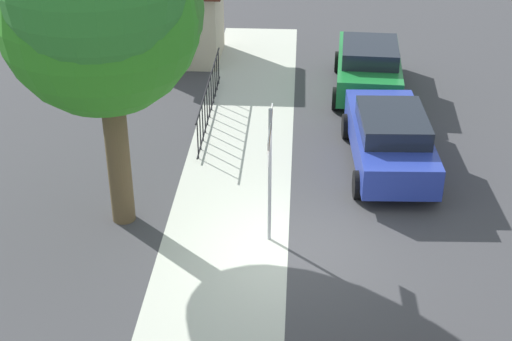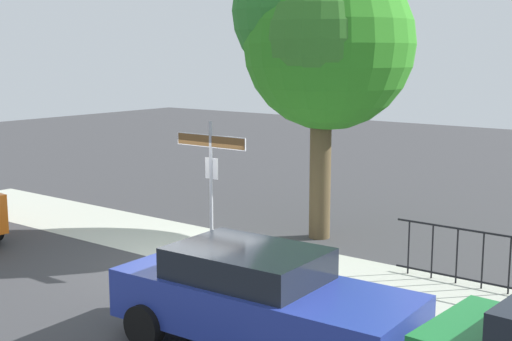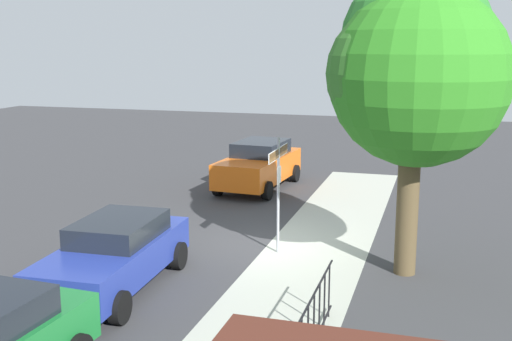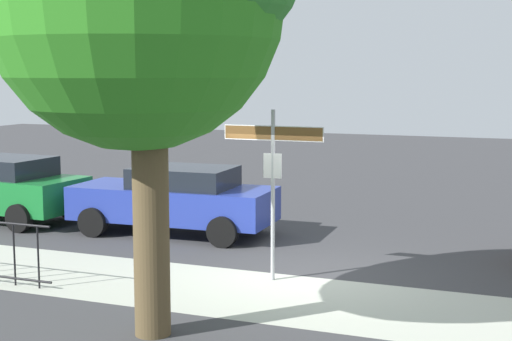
{
  "view_description": "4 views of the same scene",
  "coord_description": "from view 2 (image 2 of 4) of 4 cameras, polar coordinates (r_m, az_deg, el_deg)",
  "views": [
    {
      "loc": [
        -12.42,
        -0.11,
        8.7
      ],
      "look_at": [
        0.29,
        0.66,
        1.67
      ],
      "focal_mm": 52.67,
      "sensor_mm": 36.0,
      "label": 1
    },
    {
      "loc": [
        9.47,
        -9.88,
        4.24
      ],
      "look_at": [
        1.31,
        0.71,
        1.99
      ],
      "focal_mm": 48.99,
      "sensor_mm": 36.0,
      "label": 2
    },
    {
      "loc": [
        15.02,
        4.19,
        5.15
      ],
      "look_at": [
        0.12,
        -0.26,
        2.0
      ],
      "focal_mm": 44.15,
      "sensor_mm": 36.0,
      "label": 3
    },
    {
      "loc": [
        -3.97,
        12.27,
        3.56
      ],
      "look_at": [
        0.49,
        0.99,
        1.97
      ],
      "focal_mm": 53.13,
      "sensor_mm": 36.0,
      "label": 4
    }
  ],
  "objects": [
    {
      "name": "street_sign",
      "position": [
        13.87,
        -3.7,
        0.45
      ],
      "size": [
        1.77,
        0.07,
        2.93
      ],
      "color": "#9EA0A5",
      "rests_on": "ground_plane"
    },
    {
      "name": "sidewalk_strip",
      "position": [
        14.1,
        3.73,
        -7.97
      ],
      "size": [
        24.0,
        2.6,
        0.0
      ],
      "primitive_type": "cube",
      "color": "#ACAFA0",
      "rests_on": "ground_plane"
    },
    {
      "name": "ground_plane",
      "position": [
        14.32,
        -5.94,
        -7.72
      ],
      "size": [
        60.0,
        60.0,
        0.0
      ],
      "primitive_type": "plane",
      "color": "#38383A"
    },
    {
      "name": "car_blue",
      "position": [
        10.12,
        0.32,
        -10.43
      ],
      "size": [
        4.51,
        2.09,
        1.49
      ],
      "rotation": [
        0.0,
        0.0,
        0.04
      ],
      "color": "navy",
      "rests_on": "ground_plane"
    },
    {
      "name": "shade_tree",
      "position": [
        15.88,
        5.66,
        11.03
      ],
      "size": [
        4.16,
        3.9,
        6.85
      ],
      "color": "brown",
      "rests_on": "ground_plane"
    }
  ]
}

